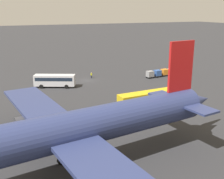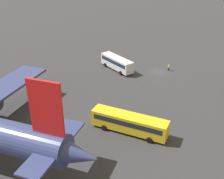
% 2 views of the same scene
% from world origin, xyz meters
% --- Properties ---
extents(ground_plane, '(600.00, 600.00, 0.00)m').
position_xyz_m(ground_plane, '(0.00, 0.00, 0.00)').
color(ground_plane, '#2D2D30').
extents(shuttle_bus_near, '(10.35, 6.75, 3.21)m').
position_xyz_m(shuttle_bus_near, '(9.79, 3.22, 1.92)').
color(shuttle_bus_near, silver).
rests_on(shuttle_bus_near, ground).
extents(shuttle_bus_far, '(13.08, 3.46, 3.25)m').
position_xyz_m(shuttle_bus_far, '(-3.89, 26.21, 1.95)').
color(shuttle_bus_far, gold).
rests_on(shuttle_bus_far, ground).
extents(worker_person, '(0.38, 0.38, 1.74)m').
position_xyz_m(worker_person, '(-2.06, -2.09, 0.87)').
color(worker_person, '#1E1E2D').
rests_on(worker_person, ground).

